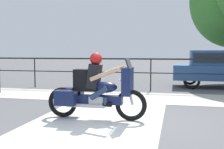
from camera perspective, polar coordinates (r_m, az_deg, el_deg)
name	(u,v)px	position (r m, az deg, el deg)	size (l,w,h in m)	color
ground_plane	(131,122)	(6.41, 3.80, -9.60)	(120.00, 120.00, 0.00)	#565659
sidewalk_band	(146,98)	(9.71, 6.94, -4.67)	(44.00, 2.40, 0.01)	#B7B2A8
crosswalk_band	(96,122)	(6.38, -3.29, -9.64)	(2.91, 6.00, 0.01)	silver
fence_railing	(151,65)	(11.35, 7.90, 1.86)	(36.00, 0.05, 1.31)	black
motorcycle	(95,90)	(6.56, -3.44, -3.13)	(2.39, 0.76, 1.56)	black
parked_car	(219,66)	(13.12, 20.86, 1.54)	(4.07, 1.76, 1.63)	#284C84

